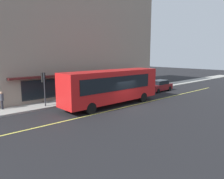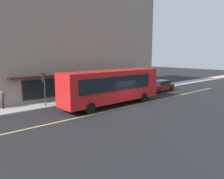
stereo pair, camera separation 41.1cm
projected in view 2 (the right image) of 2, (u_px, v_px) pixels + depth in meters
name	position (u px, v px, depth m)	size (l,w,h in m)	color
ground	(127.00, 107.00, 20.87)	(120.00, 120.00, 0.00)	black
sidewalk	(93.00, 97.00, 25.08)	(80.00, 2.57, 0.15)	#9E9B93
lane_centre_stripe	(127.00, 107.00, 20.87)	(36.00, 0.16, 0.01)	#D8D14C
storefront_building	(63.00, 39.00, 28.73)	(24.87, 11.26, 14.39)	gray
bus	(112.00, 86.00, 21.19)	(11.17, 2.74, 3.50)	red
traffic_light	(44.00, 81.00, 20.36)	(0.30, 0.52, 3.20)	#2D2D33
car_maroon	(160.00, 86.00, 29.51)	(4.36, 1.98, 1.52)	maroon
pedestrian_near_storefront	(96.00, 89.00, 24.99)	(0.34, 0.34, 1.60)	black
pedestrian_waiting	(2.00, 98.00, 19.30)	(0.34, 0.34, 1.63)	black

